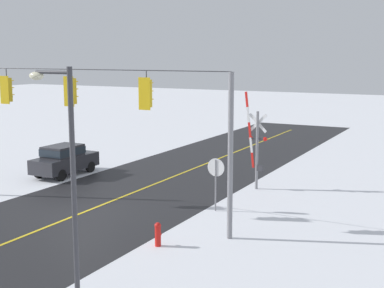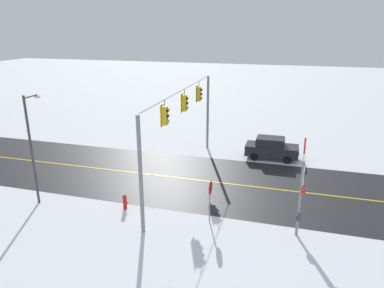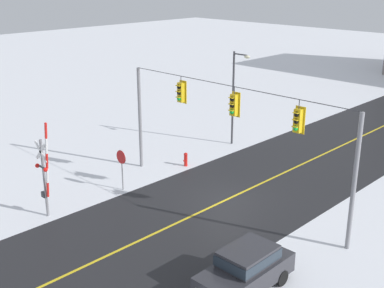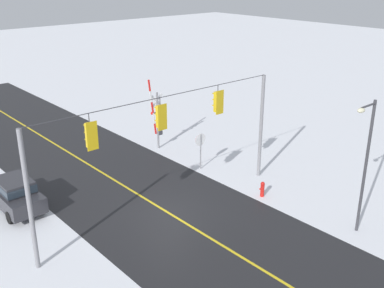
{
  "view_description": "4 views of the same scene",
  "coord_description": "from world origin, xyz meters",
  "px_view_note": "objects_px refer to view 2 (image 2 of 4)",
  "views": [
    {
      "loc": [
        -14.77,
        17.85,
        6.77
      ],
      "look_at": [
        -3.78,
        -3.11,
        2.89
      ],
      "focal_mm": 50.55,
      "sensor_mm": 36.0,
      "label": 1
    },
    {
      "loc": [
        -21.79,
        -6.87,
        10.08
      ],
      "look_at": [
        -1.03,
        -0.91,
        2.95
      ],
      "focal_mm": 33.39,
      "sensor_mm": 36.0,
      "label": 2
    },
    {
      "loc": [
        15.69,
        -18.57,
        11.5
      ],
      "look_at": [
        -1.02,
        -1.58,
        3.3
      ],
      "focal_mm": 46.83,
      "sensor_mm": 36.0,
      "label": 3
    },
    {
      "loc": [
        12.83,
        16.62,
        11.87
      ],
      "look_at": [
        -2.59,
        -1.1,
        2.83
      ],
      "focal_mm": 43.19,
      "sensor_mm": 36.0,
      "label": 4
    }
  ],
  "objects_px": {
    "stop_sign": "(210,192)",
    "streetlamp_near": "(33,140)",
    "parked_car_charcoal": "(271,147)",
    "railroad_crossing": "(301,193)",
    "fire_hydrant": "(125,201)"
  },
  "relations": [
    {
      "from": "stop_sign",
      "to": "railroad_crossing",
      "type": "bearing_deg",
      "value": -91.27
    },
    {
      "from": "parked_car_charcoal",
      "to": "streetlamp_near",
      "type": "bearing_deg",
      "value": 131.41
    },
    {
      "from": "streetlamp_near",
      "to": "railroad_crossing",
      "type": "bearing_deg",
      "value": -88.09
    },
    {
      "from": "parked_car_charcoal",
      "to": "streetlamp_near",
      "type": "xyz_separation_m",
      "value": [
        -11.31,
        12.83,
        2.96
      ]
    },
    {
      "from": "stop_sign",
      "to": "streetlamp_near",
      "type": "relative_size",
      "value": 0.36
    },
    {
      "from": "stop_sign",
      "to": "parked_car_charcoal",
      "type": "distance_m",
      "value": 11.02
    },
    {
      "from": "railroad_crossing",
      "to": "fire_hydrant",
      "type": "distance_m",
      "value": 9.78
    },
    {
      "from": "streetlamp_near",
      "to": "fire_hydrant",
      "type": "distance_m",
      "value": 6.37
    },
    {
      "from": "parked_car_charcoal",
      "to": "railroad_crossing",
      "type": "bearing_deg",
      "value": -169.02
    },
    {
      "from": "stop_sign",
      "to": "railroad_crossing",
      "type": "height_order",
      "value": "railroad_crossing"
    },
    {
      "from": "streetlamp_near",
      "to": "fire_hydrant",
      "type": "bearing_deg",
      "value": -84.38
    },
    {
      "from": "parked_car_charcoal",
      "to": "streetlamp_near",
      "type": "distance_m",
      "value": 17.36
    },
    {
      "from": "streetlamp_near",
      "to": "stop_sign",
      "type": "bearing_deg",
      "value": -86.69
    },
    {
      "from": "streetlamp_near",
      "to": "parked_car_charcoal",
      "type": "bearing_deg",
      "value": -48.59
    },
    {
      "from": "stop_sign",
      "to": "railroad_crossing",
      "type": "xyz_separation_m",
      "value": [
        -0.1,
        -4.58,
        0.61
      ]
    }
  ]
}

